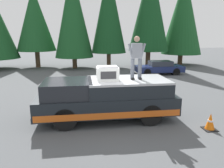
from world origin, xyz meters
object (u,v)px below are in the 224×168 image
compressor_unit (107,73)px  traffic_cone (210,122)px  pickup_truck (107,98)px  parked_car_navy (159,68)px  person_on_truck_bed (136,57)px

compressor_unit → traffic_cone: 4.20m
pickup_truck → parked_car_navy: 11.20m
person_on_truck_bed → traffic_cone: bearing=-121.3°
compressor_unit → pickup_truck: bearing=13.0°
person_on_truck_bed → parked_car_navy: person_on_truck_bed is taller
compressor_unit → parked_car_navy: bearing=-30.4°
pickup_truck → person_on_truck_bed: bearing=-93.5°
pickup_truck → traffic_cone: bearing=-113.2°
compressor_unit → person_on_truck_bed: (0.05, -1.15, 0.62)m
person_on_truck_bed → compressor_unit: bearing=92.4°
person_on_truck_bed → parked_car_navy: (9.69, -4.56, -1.97)m
compressor_unit → parked_car_navy: compressor_unit is taller
traffic_cone → parked_car_navy: bearing=-10.8°
parked_car_navy → traffic_cone: parked_car_navy is taller
pickup_truck → person_on_truck_bed: size_ratio=3.28×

